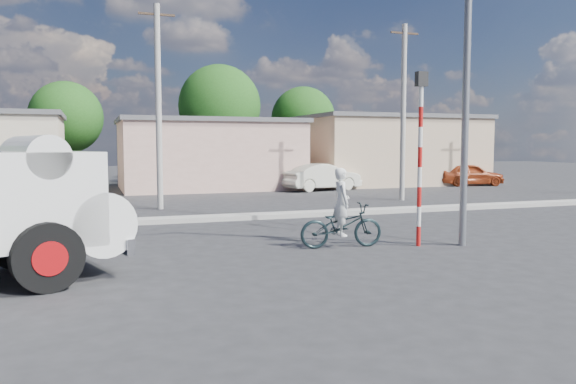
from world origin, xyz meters
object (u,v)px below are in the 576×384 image
object	(u,v)px
car_cream	(322,177)
bicycle	(341,226)
traffic_pole	(420,143)
car_red	(469,174)
cyclist	(341,214)
streetlight	(462,47)

from	to	relation	value
car_cream	bicycle	bearing A→B (deg)	145.61
bicycle	traffic_pole	world-z (taller)	traffic_pole
car_red	traffic_pole	xyz separation A→B (m)	(-14.65, -17.20, 1.88)
car_red	car_cream	bearing A→B (deg)	102.68
bicycle	car_cream	xyz separation A→B (m)	(6.42, 16.44, 0.20)
car_red	cyclist	bearing A→B (deg)	146.24
cyclist	streetlight	world-z (taller)	streetlight
car_cream	cyclist	bearing A→B (deg)	145.61
car_cream	car_red	world-z (taller)	car_cream
traffic_pole	streetlight	bearing A→B (deg)	-17.73
car_red	traffic_pole	bearing A→B (deg)	150.55
cyclist	traffic_pole	world-z (taller)	traffic_pole
car_cream	streetlight	bearing A→B (deg)	155.30
cyclist	traffic_pole	bearing A→B (deg)	-97.30
cyclist	traffic_pole	size ratio (longest dim) A/B	0.39
car_cream	streetlight	distance (m)	18.05
car_cream	traffic_pole	distance (m)	17.58
traffic_pole	car_cream	bearing A→B (deg)	75.15
bicycle	streetlight	size ratio (longest dim) A/B	0.23
cyclist	car_cream	world-z (taller)	cyclist
bicycle	cyclist	world-z (taller)	cyclist
traffic_pole	streetlight	distance (m)	2.56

